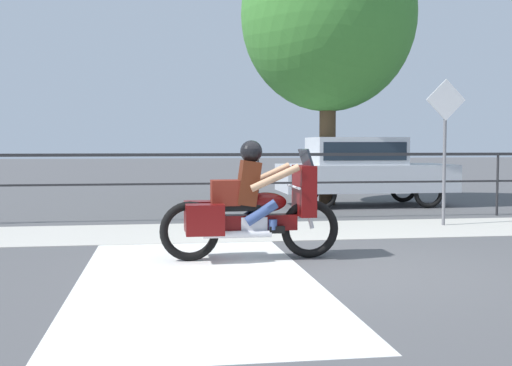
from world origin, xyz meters
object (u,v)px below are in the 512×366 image
motorcycle (250,207)px  tree_behind_sign (328,16)px  parked_car (361,167)px  street_sign (445,133)px

motorcycle → tree_behind_sign: (2.97, 7.36, 3.97)m
motorcycle → parked_car: bearing=57.6°
street_sign → parked_car: bearing=95.0°
tree_behind_sign → motorcycle: bearing=-112.0°
motorcycle → parked_car: 7.72m
motorcycle → tree_behind_sign: tree_behind_sign is taller
parked_car → tree_behind_sign: size_ratio=0.59×
motorcycle → street_sign: street_sign is taller
motorcycle → street_sign: (4.01, 2.91, 1.01)m
motorcycle → tree_behind_sign: bearing=64.0°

